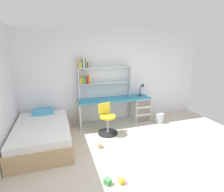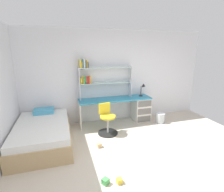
# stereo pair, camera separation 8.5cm
# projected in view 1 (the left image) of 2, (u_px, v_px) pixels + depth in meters

# --- Properties ---
(ground_plane) EXTENTS (6.02, 6.11, 0.02)m
(ground_plane) POSITION_uv_depth(u_px,v_px,m) (150.00, 172.00, 3.14)
(ground_plane) COLOR beige
(room_shell) EXTENTS (6.02, 6.11, 2.70)m
(room_shell) POSITION_uv_depth(u_px,v_px,m) (68.00, 89.00, 3.59)
(room_shell) COLOR silver
(room_shell) RESTS_ON ground_plane
(desk) EXTENTS (2.12, 0.53, 0.76)m
(desk) POSITION_uv_depth(u_px,v_px,m) (133.00, 107.00, 5.30)
(desk) COLOR teal
(desk) RESTS_ON ground_plane
(bookshelf_hutch) EXTENTS (1.53, 0.22, 1.13)m
(bookshelf_hutch) POSITION_uv_depth(u_px,v_px,m) (97.00, 76.00, 4.88)
(bookshelf_hutch) COLOR silver
(bookshelf_hutch) RESTS_ON desk
(desk_lamp) EXTENTS (0.20, 0.17, 0.38)m
(desk_lamp) POSITION_uv_depth(u_px,v_px,m) (143.00, 88.00, 5.25)
(desk_lamp) COLOR black
(desk_lamp) RESTS_ON desk
(swivel_chair) EXTENTS (0.52, 0.52, 0.78)m
(swivel_chair) POSITION_uv_depth(u_px,v_px,m) (107.00, 122.00, 4.51)
(swivel_chair) COLOR black
(swivel_chair) RESTS_ON ground_plane
(bed_platform) EXTENTS (1.22, 1.91, 0.63)m
(bed_platform) POSITION_uv_depth(u_px,v_px,m) (43.00, 134.00, 3.98)
(bed_platform) COLOR tan
(bed_platform) RESTS_ON ground_plane
(waste_bin) EXTENTS (0.27, 0.27, 0.29)m
(waste_bin) POSITION_uv_depth(u_px,v_px,m) (159.00, 117.00, 5.26)
(waste_bin) COLOR silver
(waste_bin) RESTS_ON ground_plane
(toy_block_green_0) EXTENTS (0.14, 0.14, 0.10)m
(toy_block_green_0) POSITION_uv_depth(u_px,v_px,m) (108.00, 181.00, 2.83)
(toy_block_green_0) COLOR #479E51
(toy_block_green_0) RESTS_ON ground_plane
(toy_block_yellow_1) EXTENTS (0.10, 0.10, 0.09)m
(toy_block_yellow_1) POSITION_uv_depth(u_px,v_px,m) (121.00, 181.00, 2.86)
(toy_block_yellow_1) COLOR gold
(toy_block_yellow_1) RESTS_ON ground_plane
(toy_block_natural_2) EXTENTS (0.10, 0.10, 0.10)m
(toy_block_natural_2) POSITION_uv_depth(u_px,v_px,m) (100.00, 145.00, 3.90)
(toy_block_natural_2) COLOR tan
(toy_block_natural_2) RESTS_ON ground_plane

